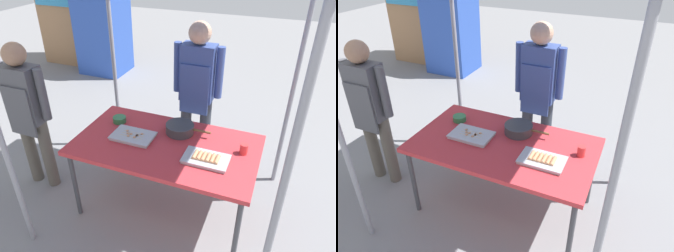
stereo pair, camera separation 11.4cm
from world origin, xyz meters
TOP-DOWN VIEW (x-y plane):
  - ground_plane at (0.00, 0.00)m, footprint 18.00×18.00m
  - stall_table at (0.00, 0.00)m, footprint 1.60×0.90m
  - tray_grilled_sausages at (0.39, -0.11)m, footprint 0.37×0.23m
  - tray_meat_skewers at (-0.31, -0.02)m, footprint 0.38×0.25m
  - cooking_wok at (0.05, 0.21)m, footprint 0.42×0.26m
  - condiment_bowl at (-0.56, 0.18)m, footprint 0.13×0.13m
  - drink_cup_near_edge at (0.65, 0.10)m, footprint 0.07×0.07m
  - vendor_woman at (0.03, 0.79)m, footprint 0.52×0.23m
  - customer_nearby at (-1.36, -0.14)m, footprint 0.52×0.22m
  - neighbor_stall_left at (-2.46, 2.97)m, footprint 0.82×0.78m
  - neighbor_stall_right at (-3.42, 3.27)m, footprint 1.00×0.74m

SIDE VIEW (x-z plane):
  - ground_plane at x=0.00m, z-range 0.00..0.00m
  - stall_table at x=0.00m, z-range 0.32..1.07m
  - tray_meat_skewers at x=-0.31m, z-range 0.75..0.79m
  - tray_grilled_sausages at x=0.39m, z-range 0.74..0.80m
  - condiment_bowl at x=-0.56m, z-range 0.75..0.80m
  - drink_cup_near_edge at x=0.65m, z-range 0.75..0.84m
  - cooking_wok at x=0.05m, z-range 0.75..0.84m
  - neighbor_stall_right at x=-3.42m, z-range 0.00..1.69m
  - customer_nearby at x=-1.36m, z-range 0.14..1.67m
  - vendor_woman at x=0.03m, z-range 0.15..1.78m
  - neighbor_stall_left at x=-2.46m, z-range 0.00..2.07m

